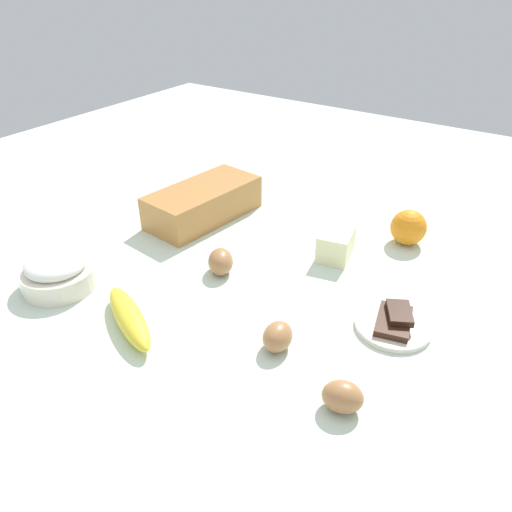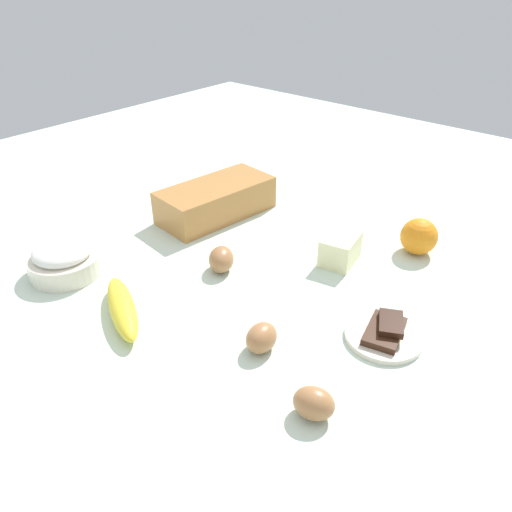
# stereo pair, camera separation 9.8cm
# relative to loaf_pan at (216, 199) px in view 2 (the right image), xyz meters

# --- Properties ---
(ground_plane) EXTENTS (2.40, 2.40, 0.02)m
(ground_plane) POSITION_rel_loaf_pan_xyz_m (-0.13, -0.24, -0.05)
(ground_plane) COLOR silver
(loaf_pan) EXTENTS (0.29, 0.16, 0.08)m
(loaf_pan) POSITION_rel_loaf_pan_xyz_m (0.00, 0.00, 0.00)
(loaf_pan) COLOR #B77A3D
(loaf_pan) RESTS_ON ground_plane
(flour_bowl) EXTENTS (0.14, 0.14, 0.07)m
(flour_bowl) POSITION_rel_loaf_pan_xyz_m (-0.38, 0.05, -0.01)
(flour_bowl) COLOR silver
(flour_bowl) RESTS_ON ground_plane
(banana) EXTENTS (0.13, 0.19, 0.04)m
(banana) POSITION_rel_loaf_pan_xyz_m (-0.39, -0.15, -0.02)
(banana) COLOR yellow
(banana) RESTS_ON ground_plane
(orange_fruit) EXTENTS (0.08, 0.08, 0.08)m
(orange_fruit) POSITION_rel_loaf_pan_xyz_m (0.15, -0.45, -0.00)
(orange_fruit) COLOR orange
(orange_fruit) RESTS_ON ground_plane
(butter_block) EXTENTS (0.10, 0.08, 0.06)m
(butter_block) POSITION_rel_loaf_pan_xyz_m (0.02, -0.34, -0.01)
(butter_block) COLOR #F4EDB2
(butter_block) RESTS_ON ground_plane
(egg_near_butter) EXTENTS (0.07, 0.06, 0.05)m
(egg_near_butter) POSITION_rel_loaf_pan_xyz_m (-0.30, -0.39, -0.02)
(egg_near_butter) COLOR #AB7345
(egg_near_butter) RESTS_ON ground_plane
(egg_beside_bowl) EXTENTS (0.08, 0.08, 0.05)m
(egg_beside_bowl) POSITION_rel_loaf_pan_xyz_m (-0.17, -0.18, -0.02)
(egg_beside_bowl) COLOR #A77044
(egg_beside_bowl) RESTS_ON ground_plane
(egg_loose) EXTENTS (0.06, 0.07, 0.05)m
(egg_loose) POSITION_rel_loaf_pan_xyz_m (-0.35, -0.53, -0.02)
(egg_loose) COLOR #A87144
(egg_loose) RESTS_ON ground_plane
(chocolate_plate) EXTENTS (0.13, 0.13, 0.03)m
(chocolate_plate) POSITION_rel_loaf_pan_xyz_m (-0.14, -0.53, -0.03)
(chocolate_plate) COLOR silver
(chocolate_plate) RESTS_ON ground_plane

